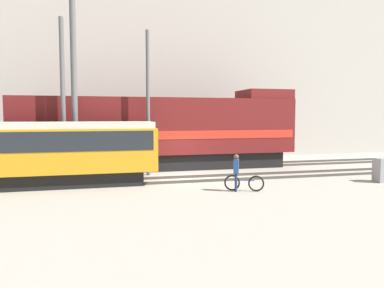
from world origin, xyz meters
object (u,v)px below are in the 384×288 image
(utility_pole_center, at_px, (74,87))
(signal_box, at_px, (382,170))
(streetcar, at_px, (36,150))
(utility_pole_right, at_px, (148,103))
(freight_locomotive, at_px, (162,132))
(utility_pole_left, at_px, (63,99))
(bicycle, at_px, (244,183))
(person, at_px, (236,169))

(utility_pole_center, height_order, signal_box, utility_pole_center)
(streetcar, distance_m, utility_pole_right, 6.39)
(freight_locomotive, height_order, utility_pole_left, utility_pole_left)
(bicycle, relative_size, signal_box, 1.36)
(utility_pole_left, height_order, utility_pole_right, utility_pole_left)
(person, height_order, utility_pole_center, utility_pole_center)
(utility_pole_left, relative_size, signal_box, 7.03)
(bicycle, distance_m, utility_pole_left, 10.42)
(person, bearing_deg, bicycle, -2.81)
(signal_box, bearing_deg, utility_pole_center, 161.02)
(freight_locomotive, relative_size, utility_pole_left, 2.02)
(bicycle, bearing_deg, signal_box, 2.85)
(person, distance_m, utility_pole_right, 7.00)
(person, xyz_separation_m, utility_pole_left, (-7.58, 5.50, 3.22))
(freight_locomotive, relative_size, utility_pole_center, 1.77)
(utility_pole_right, bearing_deg, freight_locomotive, 62.80)
(streetcar, height_order, utility_pole_center, utility_pole_center)
(person, xyz_separation_m, utility_pole_right, (-3.11, 5.50, 3.01))
(freight_locomotive, height_order, signal_box, freight_locomotive)
(streetcar, relative_size, person, 6.71)
(bicycle, bearing_deg, utility_pole_center, 143.19)
(streetcar, distance_m, utility_pole_center, 4.14)
(utility_pole_center, xyz_separation_m, signal_box, (14.96, -5.15, -4.22))
(utility_pole_left, relative_size, utility_pole_right, 1.05)
(streetcar, distance_m, utility_pole_left, 3.50)
(utility_pole_center, xyz_separation_m, utility_pole_right, (3.90, 0.00, -0.81))
(utility_pole_center, bearing_deg, bicycle, -36.81)
(freight_locomotive, xyz_separation_m, utility_pole_right, (-1.14, -2.23, 1.67))
(freight_locomotive, bearing_deg, streetcar, -146.33)
(utility_pole_left, bearing_deg, bicycle, -34.77)
(freight_locomotive, distance_m, bicycle, 8.33)
(utility_pole_center, distance_m, utility_pole_right, 3.98)
(person, relative_size, utility_pole_left, 0.20)
(freight_locomotive, distance_m, person, 8.09)
(person, height_order, utility_pole_left, utility_pole_left)
(streetcar, bearing_deg, bicycle, -20.08)
(bicycle, bearing_deg, person, 177.19)
(bicycle, height_order, signal_box, signal_box)
(streetcar, height_order, signal_box, streetcar)
(streetcar, xyz_separation_m, utility_pole_right, (5.54, 2.23, 2.27))
(utility_pole_center, bearing_deg, person, -38.15)
(utility_pole_left, distance_m, utility_pole_center, 0.83)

